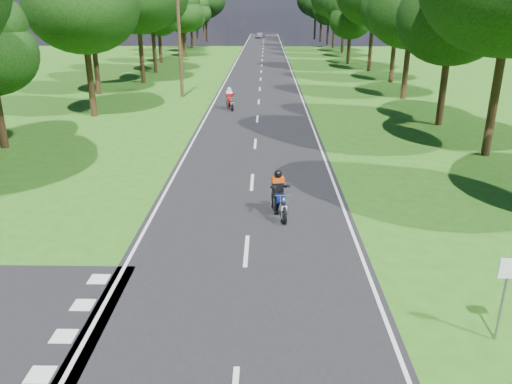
{
  "coord_description": "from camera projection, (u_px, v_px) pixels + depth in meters",
  "views": [
    {
      "loc": [
        0.54,
        -11.01,
        6.73
      ],
      "look_at": [
        0.24,
        4.0,
        1.1
      ],
      "focal_mm": 35.0,
      "sensor_mm": 36.0,
      "label": 1
    }
  ],
  "objects": [
    {
      "name": "rider_far_red",
      "position": [
        230.0,
        99.0,
        34.05
      ],
      "size": [
        1.03,
        1.87,
        1.48
      ],
      "primitive_type": null,
      "rotation": [
        0.0,
        0.0,
        0.26
      ],
      "color": "maroon",
      "rests_on": "main_road"
    },
    {
      "name": "road_sign",
      "position": [
        506.0,
        286.0,
        10.22
      ],
      "size": [
        0.45,
        0.07,
        2.0
      ],
      "color": "slate",
      "rests_on": "ground"
    },
    {
      "name": "main_road",
      "position": [
        262.0,
        65.0,
        59.49
      ],
      "size": [
        7.0,
        140.0,
        0.02
      ],
      "primitive_type": "cube",
      "color": "black",
      "rests_on": "ground"
    },
    {
      "name": "distant_car",
      "position": [
        260.0,
        35.0,
        108.68
      ],
      "size": [
        2.38,
        3.93,
        1.25
      ],
      "primitive_type": "imported",
      "rotation": [
        0.0,
        0.0,
        -0.26
      ],
      "color": "#B6B9BE",
      "rests_on": "main_road"
    },
    {
      "name": "rider_near_blue",
      "position": [
        279.0,
        193.0,
        16.81
      ],
      "size": [
        0.94,
        1.91,
        1.53
      ],
      "primitive_type": null,
      "rotation": [
        0.0,
        0.0,
        0.19
      ],
      "color": "navy",
      "rests_on": "main_road"
    },
    {
      "name": "road_markings",
      "position": [
        260.0,
        67.0,
        57.73
      ],
      "size": [
        7.4,
        140.0,
        0.01
      ],
      "color": "silver",
      "rests_on": "main_road"
    },
    {
      "name": "ground",
      "position": [
        243.0,
        287.0,
        12.68
      ],
      "size": [
        160.0,
        160.0,
        0.0
      ],
      "primitive_type": "plane",
      "color": "#305E15",
      "rests_on": "ground"
    },
    {
      "name": "telegraph_pole",
      "position": [
        180.0,
        43.0,
        37.58
      ],
      "size": [
        1.2,
        0.26,
        8.0
      ],
      "color": "#382616",
      "rests_on": "ground"
    }
  ]
}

